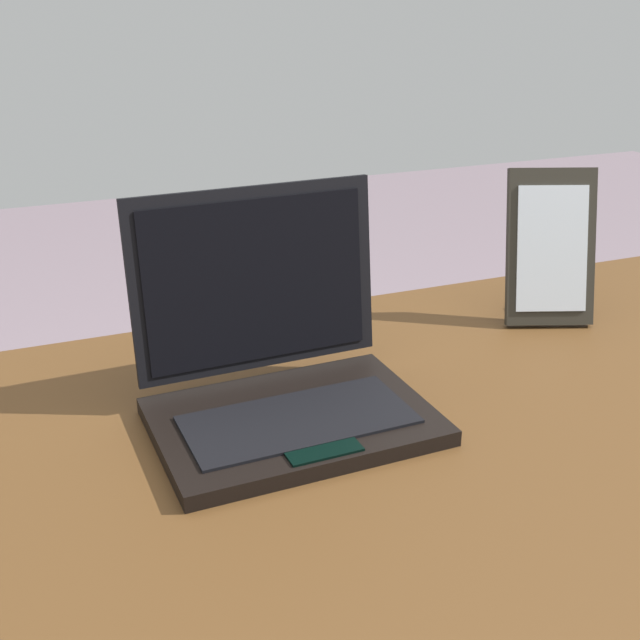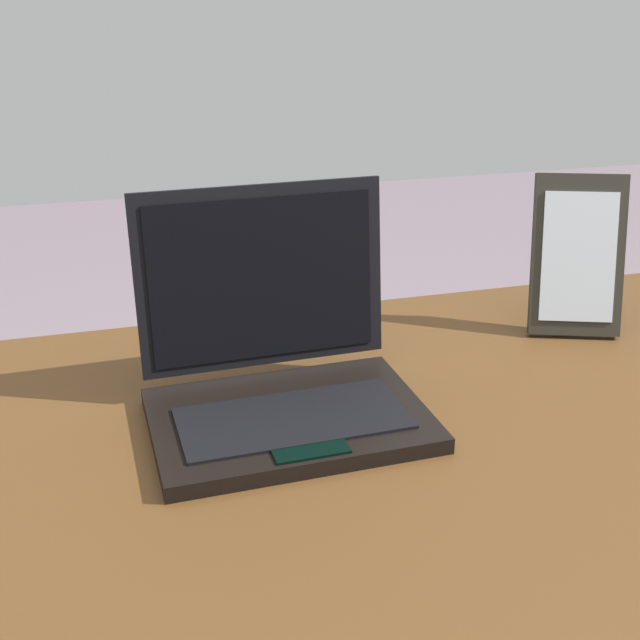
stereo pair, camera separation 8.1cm
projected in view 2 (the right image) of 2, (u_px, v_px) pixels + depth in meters
name	position (u px, v px, depth m)	size (l,w,h in m)	color
desk	(381.00, 513.00, 0.82)	(1.44, 0.71, 0.73)	#472C14
laptop_front	(280.00, 372.00, 0.83)	(0.28, 0.22, 0.22)	black
photo_frame	(577.00, 256.00, 1.01)	(0.13, 0.10, 0.20)	black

